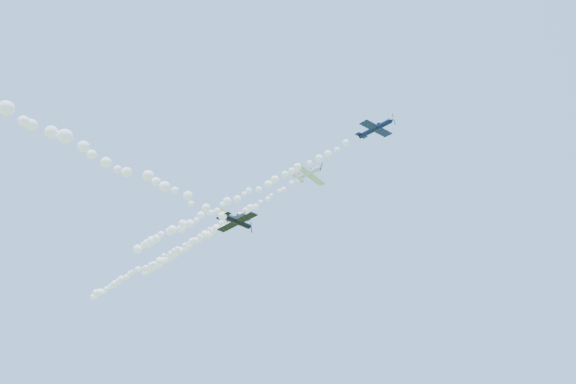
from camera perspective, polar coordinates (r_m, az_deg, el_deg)
The scene contains 8 objects.
plane_white at distance 98.03m, azimuth 2.42°, elevation 2.24°, with size 7.92×8.30×2.99m.
smoke_trail_white at distance 126.57m, azimuth -9.66°, elevation -5.00°, with size 70.67×25.01×3.32m, color white, non-canonical shape.
plane_navy at distance 84.31m, azimuth 10.39°, elevation 7.45°, with size 7.57×7.93×2.19m.
smoke_trail_navy at distance 107.52m, azimuth -7.39°, elevation -1.43°, with size 74.28×17.83×2.95m, color white, non-canonical shape.
plane_grey at distance 99.17m, azimuth -6.17°, elevation -2.99°, with size 6.44×6.76×2.58m.
smoke_trail_grey at distance 128.79m, azimuth -16.21°, elevation -8.37°, with size 67.81×20.73×2.98m, color white, non-canonical shape.
plane_black at distance 74.29m, azimuth -6.08°, elevation -3.51°, with size 7.36×7.00×1.87m.
smoke_trail_black at distance 58.60m, azimuth -29.27°, elevation 7.68°, with size 8.82×62.07×2.86m, color white, non-canonical shape.
Camera 1 is at (48.19, -75.64, 3.86)m, focal length 30.00 mm.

